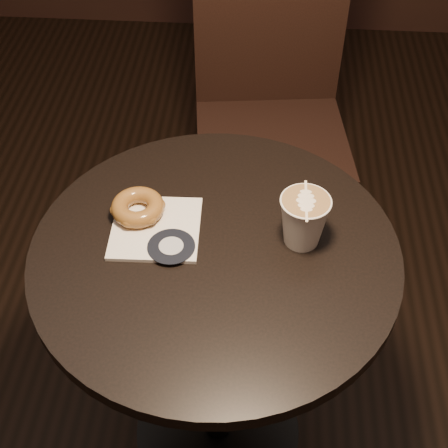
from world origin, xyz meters
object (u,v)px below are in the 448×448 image
object	(u,v)px
chair	(270,86)
latte_cup	(303,221)
pastry_bag	(156,228)
doughnut	(138,207)
cafe_table	(216,311)

from	to	relation	value
chair	latte_cup	world-z (taller)	chair
pastry_bag	doughnut	distance (m)	0.06
cafe_table	latte_cup	distance (m)	0.30
latte_cup	pastry_bag	bearing A→B (deg)	178.66
cafe_table	doughnut	size ratio (longest dim) A/B	7.19
latte_cup	doughnut	bearing A→B (deg)	172.71
cafe_table	doughnut	xyz separation A→B (m)	(-0.16, 0.07, 0.22)
pastry_bag	latte_cup	size ratio (longest dim) A/B	1.61
cafe_table	pastry_bag	bearing A→B (deg)	161.59
chair	doughnut	distance (m)	0.76
pastry_bag	doughnut	bearing A→B (deg)	137.16
pastry_bag	latte_cup	world-z (taller)	latte_cup
pastry_bag	doughnut	size ratio (longest dim) A/B	1.62
cafe_table	chair	distance (m)	0.77
cafe_table	pastry_bag	distance (m)	0.24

